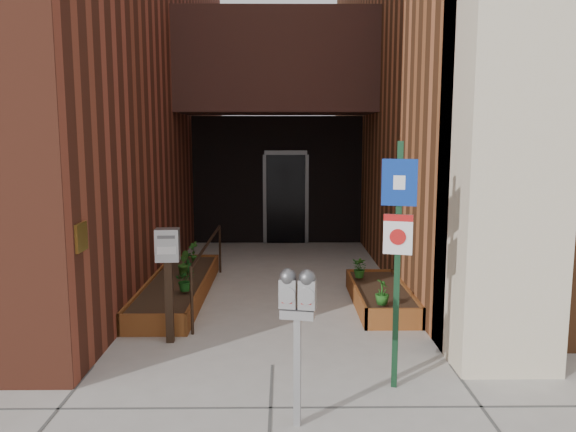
{
  "coord_description": "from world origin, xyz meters",
  "views": [
    {
      "loc": [
        0.11,
        -5.98,
        2.55
      ],
      "look_at": [
        0.2,
        1.8,
        1.43
      ],
      "focal_mm": 35.0,
      "sensor_mm": 36.0,
      "label": 1
    }
  ],
  "objects": [
    {
      "name": "ground",
      "position": [
        0.0,
        0.0,
        0.0
      ],
      "size": [
        80.0,
        80.0,
        0.0
      ],
      "primitive_type": "plane",
      "color": "#9E9991",
      "rests_on": "ground"
    },
    {
      "name": "architecture",
      "position": [
        -0.18,
        6.89,
        4.98
      ],
      "size": [
        20.0,
        14.6,
        10.0
      ],
      "color": "brown",
      "rests_on": "ground"
    },
    {
      "name": "planter_left",
      "position": [
        -1.55,
        2.7,
        0.13
      ],
      "size": [
        0.9,
        3.6,
        0.3
      ],
      "color": "brown",
      "rests_on": "ground"
    },
    {
      "name": "planter_right",
      "position": [
        1.6,
        2.2,
        0.13
      ],
      "size": [
        0.8,
        2.2,
        0.3
      ],
      "color": "brown",
      "rests_on": "ground"
    },
    {
      "name": "handrail",
      "position": [
        -1.05,
        2.65,
        0.75
      ],
      "size": [
        0.04,
        3.34,
        0.9
      ],
      "color": "black",
      "rests_on": "ground"
    },
    {
      "name": "parking_meter",
      "position": [
        0.24,
        -1.31,
        1.1
      ],
      "size": [
        0.33,
        0.18,
        1.42
      ],
      "color": "#9E9EA1",
      "rests_on": "ground"
    },
    {
      "name": "sign_post",
      "position": [
        1.25,
        -0.56,
        1.54
      ],
      "size": [
        0.33,
        0.13,
        2.5
      ],
      "color": "#13351E",
      "rests_on": "ground"
    },
    {
      "name": "payment_dropbox",
      "position": [
        -1.28,
        0.73,
        1.03
      ],
      "size": [
        0.3,
        0.23,
        1.43
      ],
      "color": "black",
      "rests_on": "ground"
    },
    {
      "name": "shrub_left_a",
      "position": [
        -1.3,
        1.99,
        0.46
      ],
      "size": [
        0.35,
        0.35,
        0.32
      ],
      "primitive_type": "imported",
      "rotation": [
        0.0,
        0.0,
        0.24
      ],
      "color": "#175318",
      "rests_on": "planter_left"
    },
    {
      "name": "shrub_left_b",
      "position": [
        -1.49,
        2.92,
        0.5
      ],
      "size": [
        0.25,
        0.25,
        0.4
      ],
      "primitive_type": "imported",
      "rotation": [
        0.0,
        0.0,
        1.75
      ],
      "color": "#245618",
      "rests_on": "planter_left"
    },
    {
      "name": "shrub_left_c",
      "position": [
        -1.46,
        3.14,
        0.47
      ],
      "size": [
        0.23,
        0.23,
        0.34
      ],
      "primitive_type": "imported",
      "rotation": [
        0.0,
        0.0,
        3.43
      ],
      "color": "#17511B",
      "rests_on": "planter_left"
    },
    {
      "name": "shrub_left_d",
      "position": [
        -1.48,
        3.91,
        0.48
      ],
      "size": [
        0.27,
        0.27,
        0.37
      ],
      "primitive_type": "imported",
      "rotation": [
        0.0,
        0.0,
        5.52
      ],
      "color": "#1F5A19",
      "rests_on": "planter_left"
    },
    {
      "name": "shrub_right_a",
      "position": [
        1.46,
        1.3,
        0.47
      ],
      "size": [
        0.21,
        0.21,
        0.34
      ],
      "primitive_type": "imported",
      "rotation": [
        0.0,
        0.0,
        1.47
      ],
      "color": "#1F5819",
      "rests_on": "planter_right"
    },
    {
      "name": "shrub_right_b",
      "position": [
        1.35,
        2.73,
        0.47
      ],
      "size": [
        0.18,
        0.18,
        0.33
      ],
      "primitive_type": "imported",
      "rotation": [
        0.0,
        0.0,
        3.14
      ],
      "color": "#28601B",
      "rests_on": "planter_right"
    },
    {
      "name": "shrub_right_c",
      "position": [
        1.35,
        2.71,
        0.45
      ],
      "size": [
        0.28,
        0.28,
        0.3
      ],
      "primitive_type": "imported",
      "rotation": [
        0.0,
        0.0,
        4.69
      ],
      "color": "#1E5819",
      "rests_on": "planter_right"
    }
  ]
}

